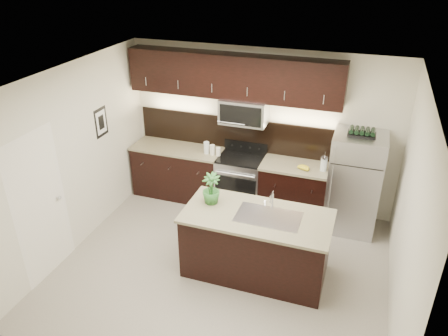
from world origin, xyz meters
name	(u,v)px	position (x,y,z in m)	size (l,w,h in m)	color
ground	(222,267)	(0.00, 0.00, 0.00)	(4.50, 4.50, 0.00)	gray
room_walls	(212,161)	(-0.11, -0.04, 1.70)	(4.52, 4.02, 2.71)	beige
counter_run	(229,180)	(-0.46, 1.69, 0.47)	(3.51, 0.65, 0.94)	black
upper_fixtures	(234,83)	(-0.43, 1.84, 2.14)	(3.49, 0.40, 1.66)	black
island	(256,244)	(0.46, 0.08, 0.47)	(1.96, 0.96, 0.94)	black
sink_faucet	(269,216)	(0.61, 0.09, 0.96)	(0.84, 0.50, 0.28)	silver
refrigerator	(354,183)	(1.60, 1.63, 0.81)	(0.78, 0.70, 1.61)	#B2B2B7
wine_rack	(362,132)	(1.60, 1.63, 1.66)	(0.40, 0.25, 0.10)	black
plant	(211,189)	(-0.22, 0.18, 1.16)	(0.25, 0.25, 0.44)	#2B6428
canisters	(211,149)	(-0.76, 1.63, 1.03)	(0.31, 0.12, 0.21)	silver
french_press	(324,164)	(1.11, 1.64, 1.05)	(0.11, 0.11, 0.31)	silver
bananas	(301,166)	(0.77, 1.61, 0.97)	(0.20, 0.16, 0.06)	gold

